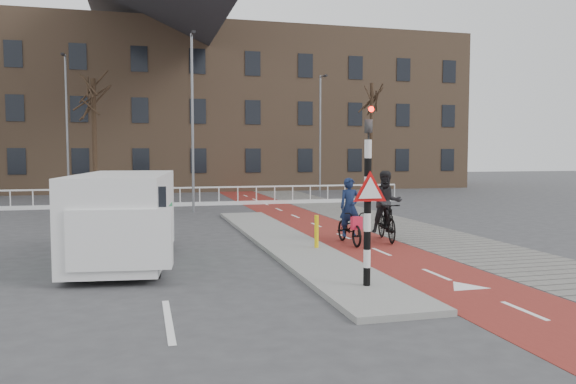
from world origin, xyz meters
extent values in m
plane|color=#38383A|center=(0.00, 0.00, 0.00)|extent=(120.00, 120.00, 0.00)
cube|color=maroon|center=(1.50, 10.00, 0.01)|extent=(2.50, 60.00, 0.01)
cube|color=slate|center=(4.30, 10.00, 0.01)|extent=(3.00, 60.00, 0.01)
cube|color=gray|center=(-0.70, 4.00, 0.06)|extent=(1.80, 16.00, 0.12)
cylinder|color=black|center=(-0.60, -2.00, 1.56)|extent=(0.14, 0.14, 2.88)
imported|color=black|center=(-0.60, -2.00, 3.40)|extent=(0.13, 0.16, 0.80)
cylinder|color=#FF0C05|center=(-0.60, -2.14, 3.58)|extent=(0.11, 0.02, 0.11)
cylinder|color=yellow|center=(-0.22, 2.51, 0.57)|extent=(0.12, 0.12, 0.90)
imported|color=black|center=(1.13, 3.48, 0.51)|extent=(0.68, 1.92, 1.00)
imported|color=#111D3D|center=(1.13, 3.48, 1.12)|extent=(0.64, 0.42, 1.75)
cube|color=red|center=(1.13, 2.93, 0.71)|extent=(0.31, 0.20, 0.38)
imported|color=black|center=(2.45, 3.75, 0.63)|extent=(0.94, 2.13, 1.24)
imported|color=black|center=(2.45, 3.75, 1.22)|extent=(1.06, 0.89, 1.94)
cube|color=white|center=(-5.32, 2.13, 1.19)|extent=(2.67, 5.39, 2.07)
cube|color=#1E8C4B|center=(-6.37, 2.13, 1.09)|extent=(0.41, 3.30, 0.55)
cube|color=#1E8C4B|center=(-4.27, 2.13, 1.09)|extent=(0.41, 3.30, 0.55)
cube|color=black|center=(-5.32, -0.11, 1.59)|extent=(1.86, 0.27, 0.90)
cylinder|color=black|center=(-6.40, 0.49, 0.36)|extent=(0.34, 0.75, 0.73)
cylinder|color=black|center=(-4.65, 0.28, 0.36)|extent=(0.34, 0.75, 0.73)
cylinder|color=black|center=(-5.99, 3.99, 0.36)|extent=(0.34, 0.75, 0.73)
cylinder|color=black|center=(-4.24, 3.78, 0.36)|extent=(0.34, 0.75, 0.73)
cube|color=silver|center=(-5.00, 17.00, 0.95)|extent=(28.00, 0.08, 0.08)
cube|color=silver|center=(-5.00, 17.00, 0.10)|extent=(28.00, 0.10, 0.20)
cube|color=#7F6047|center=(-3.00, 32.00, 6.00)|extent=(46.00, 10.00, 12.00)
cylinder|color=black|center=(-7.53, 22.48, 3.52)|extent=(0.28, 0.28, 7.05)
cylinder|color=black|center=(10.06, 22.89, 3.69)|extent=(0.25, 0.25, 7.39)
cylinder|color=slate|center=(-2.59, 13.95, 4.07)|extent=(0.12, 0.12, 8.15)
cylinder|color=slate|center=(-8.87, 21.28, 4.08)|extent=(0.12, 0.12, 8.16)
cylinder|color=slate|center=(5.90, 21.19, 3.76)|extent=(0.12, 0.12, 7.51)
camera|label=1|loc=(-4.88, -12.21, 2.74)|focal=35.00mm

